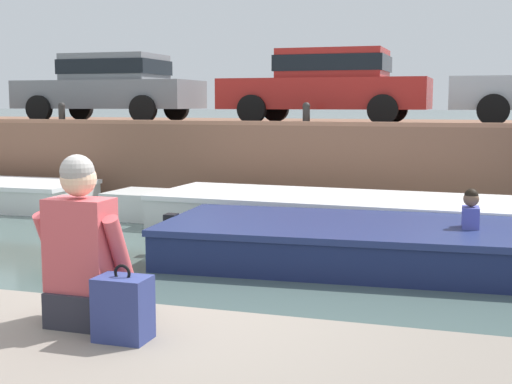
# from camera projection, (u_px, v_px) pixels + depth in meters

# --- Properties ---
(ground_plane) EXTENTS (400.00, 400.00, 0.00)m
(ground_plane) POSITION_uv_depth(u_px,v_px,m) (311.00, 267.00, 8.95)
(ground_plane) COLOR #4C605B
(far_quay_wall) EXTENTS (60.00, 6.00, 1.62)m
(far_quay_wall) POSITION_uv_depth(u_px,v_px,m) (390.00, 158.00, 16.08)
(far_quay_wall) COLOR brown
(far_quay_wall) RESTS_ON ground
(far_wall_coping) EXTENTS (60.00, 0.24, 0.08)m
(far_wall_coping) POSITION_uv_depth(u_px,v_px,m) (371.00, 124.00, 13.25)
(far_wall_coping) COLOR #9F6C52
(far_wall_coping) RESTS_ON far_quay_wall
(boat_moored_central_white) EXTENTS (6.99, 2.36, 0.56)m
(boat_moored_central_white) POSITION_uv_depth(u_px,v_px,m) (313.00, 212.00, 11.69)
(boat_moored_central_white) COLOR white
(boat_moored_central_white) RESTS_ON ground
(motorboat_passing) EXTENTS (7.26, 2.67, 1.01)m
(motorboat_passing) POSITION_uv_depth(u_px,v_px,m) (421.00, 246.00, 8.93)
(motorboat_passing) COLOR navy
(motorboat_passing) RESTS_ON ground
(car_leftmost_grey) EXTENTS (4.22, 2.05, 1.54)m
(car_leftmost_grey) POSITION_uv_depth(u_px,v_px,m) (112.00, 85.00, 16.59)
(car_leftmost_grey) COLOR slate
(car_leftmost_grey) RESTS_ON far_quay_wall
(car_left_inner_red) EXTENTS (4.34, 1.95, 1.54)m
(car_left_inner_red) POSITION_uv_depth(u_px,v_px,m) (328.00, 83.00, 15.04)
(car_left_inner_red) COLOR #B2231E
(car_left_inner_red) RESTS_ON far_quay_wall
(mooring_bollard_west) EXTENTS (0.15, 0.15, 0.45)m
(mooring_bollard_west) POSITION_uv_depth(u_px,v_px,m) (62.00, 112.00, 15.37)
(mooring_bollard_west) COLOR #2D2B28
(mooring_bollard_west) RESTS_ON far_quay_wall
(mooring_bollard_mid) EXTENTS (0.15, 0.15, 0.45)m
(mooring_bollard_mid) POSITION_uv_depth(u_px,v_px,m) (306.00, 113.00, 13.73)
(mooring_bollard_mid) COLOR #2D2B28
(mooring_bollard_mid) RESTS_ON far_quay_wall
(person_seated_right) EXTENTS (0.53, 0.53, 0.96)m
(person_seated_right) POSITION_uv_depth(u_px,v_px,m) (85.00, 259.00, 4.02)
(person_seated_right) COLOR #282833
(person_seated_right) RESTS_ON near_quay
(backpack_on_ledge) EXTENTS (0.28, 0.24, 0.41)m
(backpack_on_ledge) POSITION_uv_depth(u_px,v_px,m) (124.00, 309.00, 3.76)
(backpack_on_ledge) COLOR navy
(backpack_on_ledge) RESTS_ON near_quay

